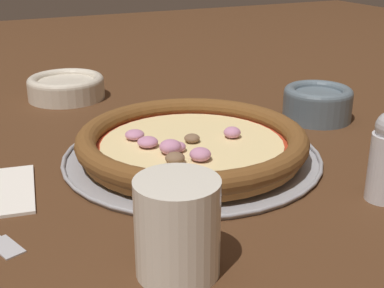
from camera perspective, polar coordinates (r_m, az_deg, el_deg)
ground_plane at (r=0.77m, az=-0.00°, el=-1.59°), size 3.00×3.00×0.00m
pizza_tray at (r=0.77m, az=-0.00°, el=-1.31°), size 0.37×0.37×0.01m
pizza at (r=0.76m, az=-0.03°, el=0.23°), size 0.33×0.33×0.04m
bowl_near at (r=0.95m, az=13.25°, el=4.37°), size 0.12×0.12×0.06m
bowl_far at (r=1.08m, az=-13.28°, el=6.00°), size 0.15×0.15×0.05m
drinking_cup at (r=0.50m, az=-1.57°, el=-8.88°), size 0.08×0.08×0.10m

